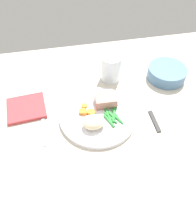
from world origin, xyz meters
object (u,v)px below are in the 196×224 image
(water_glass, at_px, (111,69))
(napkin, at_px, (26,108))
(fork, at_px, (43,126))
(salad_bowl, at_px, (167,72))
(dinner_plate, at_px, (98,116))
(meat_portion, at_px, (106,100))
(knife, at_px, (149,109))

(water_glass, height_order, napkin, water_glass)
(fork, xyz_separation_m, salad_bowl, (0.48, 0.15, 0.02))
(dinner_plate, distance_m, meat_portion, 0.06)
(salad_bowl, bearing_deg, knife, -128.98)
(meat_portion, xyz_separation_m, napkin, (-0.27, 0.04, -0.03))
(dinner_plate, bearing_deg, fork, -179.19)
(fork, bearing_deg, napkin, 123.23)
(fork, relative_size, napkin, 1.30)
(meat_portion, xyz_separation_m, salad_bowl, (0.26, 0.11, -0.01))
(water_glass, bearing_deg, knife, -63.81)
(napkin, bearing_deg, meat_portion, -8.82)
(dinner_plate, height_order, napkin, dinner_plate)
(dinner_plate, distance_m, fork, 0.18)
(napkin, bearing_deg, fork, -57.73)
(fork, xyz_separation_m, napkin, (-0.05, 0.08, 0.00))
(salad_bowl, distance_m, napkin, 0.54)
(meat_portion, relative_size, napkin, 0.55)
(knife, distance_m, salad_bowl, 0.19)
(water_glass, bearing_deg, dinner_plate, -115.06)
(knife, xyz_separation_m, water_glass, (-0.09, 0.19, 0.04))
(water_glass, xyz_separation_m, salad_bowl, (0.21, -0.04, -0.02))
(dinner_plate, distance_m, salad_bowl, 0.33)
(meat_portion, height_order, knife, meat_portion)
(water_glass, bearing_deg, salad_bowl, -10.46)
(dinner_plate, height_order, knife, dinner_plate)
(knife, bearing_deg, napkin, 167.42)
(dinner_plate, relative_size, meat_portion, 3.62)
(meat_portion, distance_m, fork, 0.22)
(dinner_plate, bearing_deg, meat_portion, 49.40)
(meat_portion, relative_size, salad_bowl, 0.48)
(fork, bearing_deg, salad_bowl, 18.10)
(fork, distance_m, napkin, 0.10)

